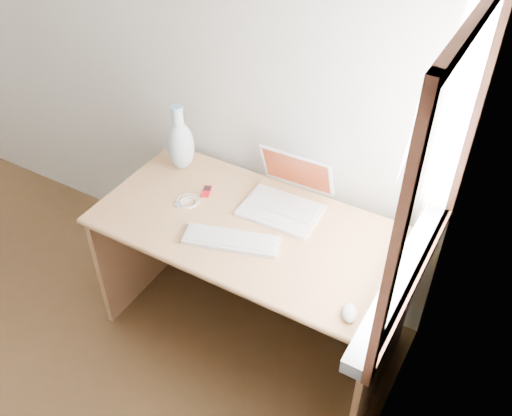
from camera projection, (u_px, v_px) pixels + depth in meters
The scene contains 10 objects.
back_wall at pixel (117, 20), 2.78m from camera, with size 3.50×0.04×2.60m, color white.
window at pixel (435, 178), 1.84m from camera, with size 0.11×0.99×1.10m.
desk at pixel (260, 248), 2.68m from camera, with size 1.38×0.69×0.73m.
laptop at pixel (286, 197), 2.56m from camera, with size 0.35×0.30×0.24m.
external_keyboard at pixel (231, 240), 2.41m from camera, with size 0.42×0.24×0.02m.
mouse at pixel (349, 313), 2.10m from camera, with size 0.06×0.09×0.03m, color white.
ipod at pixel (207, 191), 2.67m from camera, with size 0.07×0.09×0.01m.
cable_coil at pixel (188, 201), 2.61m from camera, with size 0.11×0.11×0.01m, color white.
remote at pixel (182, 202), 2.61m from camera, with size 0.03×0.08×0.01m, color white.
vase at pixel (180, 144), 2.73m from camera, with size 0.13×0.13×0.34m.
Camera 1 is at (1.95, -0.26, 2.39)m, focal length 40.00 mm.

